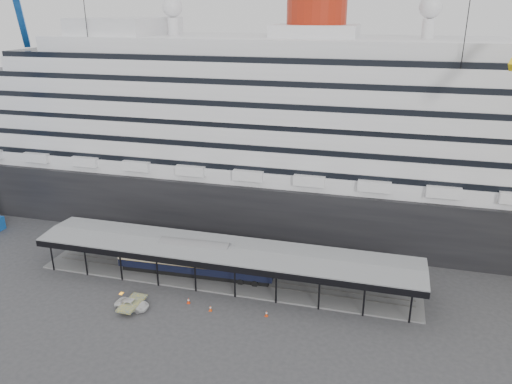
% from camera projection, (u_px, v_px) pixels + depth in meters
% --- Properties ---
extents(ground, '(200.00, 200.00, 0.00)m').
position_uv_depth(ground, '(213.00, 297.00, 68.73)').
color(ground, '#353537').
rests_on(ground, ground).
extents(cruise_ship, '(130.00, 30.00, 43.90)m').
position_uv_depth(cruise_ship, '(269.00, 119.00, 91.39)').
color(cruise_ship, black).
rests_on(cruise_ship, ground).
extents(platform_canopy, '(56.00, 9.18, 5.30)m').
position_uv_depth(platform_canopy, '(224.00, 265.00, 72.45)').
color(platform_canopy, slate).
rests_on(platform_canopy, ground).
extents(port_truck, '(4.58, 2.26, 1.25)m').
position_uv_depth(port_truck, '(132.00, 304.00, 65.97)').
color(port_truck, silver).
rests_on(port_truck, ground).
extents(pullman_carriage, '(23.61, 3.99, 23.08)m').
position_uv_depth(pullman_carriage, '(195.00, 259.00, 73.39)').
color(pullman_carriage, black).
rests_on(pullman_carriage, ground).
extents(traffic_cone_left, '(0.45, 0.45, 0.80)m').
position_uv_depth(traffic_cone_left, '(210.00, 308.00, 65.52)').
color(traffic_cone_left, '#E4440C').
rests_on(traffic_cone_left, ground).
extents(traffic_cone_mid, '(0.51, 0.51, 0.84)m').
position_uv_depth(traffic_cone_mid, '(188.00, 301.00, 67.19)').
color(traffic_cone_mid, '#EC370D').
rests_on(traffic_cone_mid, ground).
extents(traffic_cone_right, '(0.49, 0.49, 0.79)m').
position_uv_depth(traffic_cone_right, '(266.00, 314.00, 64.36)').
color(traffic_cone_right, red).
rests_on(traffic_cone_right, ground).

